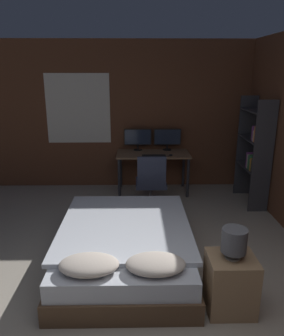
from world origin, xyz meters
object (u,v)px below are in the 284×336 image
Objects in this scene: monitor_right at (167,138)px; bookshelf at (256,149)px; office_chair at (151,187)px; bed at (125,246)px; nightstand at (230,284)px; computer_mouse at (171,155)px; desk at (153,158)px; keyboard at (154,156)px; bedside_lamp at (234,241)px; monitor_left at (138,138)px.

bookshelf reaches higher than monitor_right.
bed is at bearing -102.99° from office_chair.
nightstand is 7.78× the size of computer_mouse.
computer_mouse is (0.29, -0.23, 0.11)m from desk.
keyboard is at bearing 82.98° from office_chair.
bedside_lamp is 4.08× the size of computer_mouse.
bedside_lamp is 2.92m from computer_mouse.
desk is (-0.56, 3.14, 0.37)m from nightstand.
bed is 1.14× the size of bookshelf.
bookshelf is (1.90, -0.84, -0.01)m from monitor_left.
computer_mouse is at bearing -39.07° from monitor_left.
monitor_left is at bearing 103.91° from bedside_lamp.
monitor_left is 0.76m from computer_mouse.
keyboard is 0.29m from computer_mouse.
nightstand is 1.33× the size of keyboard.
computer_mouse is at bearing 71.27° from bed.
keyboard is 1.68m from bookshelf.
desk is 0.74× the size of bookshelf.
computer_mouse reaches higher than keyboard.
office_chair is at bearing -108.51° from monitor_right.
monitor_right reaches higher than nightstand.
office_chair is 0.52× the size of bookshelf.
monitor_right is (0.27, 0.23, 0.32)m from desk.
computer_mouse is (0.29, 0.00, 0.01)m from keyboard.
monitor_right is 7.15× the size of computer_mouse.
monitor_right is 1.23m from office_chair.
bedside_lamp is 0.31× the size of office_chair.
nightstand is at bearing -37.11° from bed.
bookshelf reaches higher than nightstand.
bedside_lamp is at bearing -112.91° from bookshelf.
monitor_right is (-0.29, 3.37, 0.69)m from nightstand.
keyboard is (0.27, -0.46, -0.22)m from monitor_left.
bedside_lamp reaches higher than bed.
nightstand is 0.42× the size of desk.
desk is at bearing 84.99° from office_chair.
bedside_lamp is 0.57× the size of monitor_left.
desk reaches higher than nightstand.
nightstand is 3.45m from monitor_right.
bed is 4.02× the size of monitor_right.
bookshelf is at bearing -23.89° from monitor_left.
office_chair is at bearing -122.76° from computer_mouse.
monitor_left is (-0.83, 3.37, 0.25)m from bedside_lamp.
computer_mouse is at bearing -37.89° from desk.
desk is at bearing -139.71° from monitor_right.
computer_mouse is at bearing 95.23° from bedside_lamp.
office_chair is at bearing -97.02° from keyboard.
bedside_lamp is 0.57× the size of monitor_right.
monitor_left is (-0.83, 3.37, 0.69)m from nightstand.
bed is at bearing 142.89° from nightstand.
keyboard is at bearing 100.90° from nightstand.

